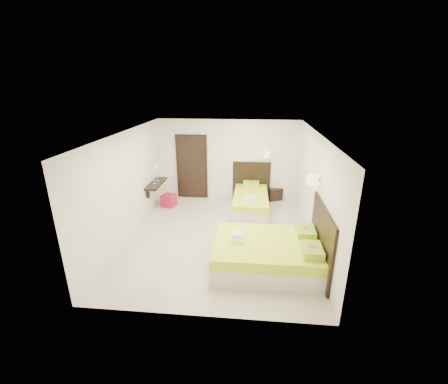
# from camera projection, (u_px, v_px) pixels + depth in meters

# --- Properties ---
(floor) EXTENTS (5.50, 5.50, 0.00)m
(floor) POSITION_uv_depth(u_px,v_px,m) (219.00, 237.00, 7.57)
(floor) COLOR beige
(floor) RESTS_ON ground
(bed_single) EXTENTS (1.22, 2.03, 1.68)m
(bed_single) POSITION_uv_depth(u_px,v_px,m) (251.00, 200.00, 9.09)
(bed_single) COLOR beige
(bed_single) RESTS_ON ground
(bed_double) EXTENTS (2.22, 1.89, 1.83)m
(bed_double) POSITION_uv_depth(u_px,v_px,m) (271.00, 252.00, 6.26)
(bed_double) COLOR beige
(bed_double) RESTS_ON ground
(nightstand) EXTENTS (0.58, 0.55, 0.40)m
(nightstand) POSITION_uv_depth(u_px,v_px,m) (274.00, 193.00, 9.95)
(nightstand) COLOR black
(nightstand) RESTS_ON ground
(ottoman) EXTENTS (0.47, 0.47, 0.38)m
(ottoman) POSITION_uv_depth(u_px,v_px,m) (169.00, 200.00, 9.38)
(ottoman) COLOR maroon
(ottoman) RESTS_ON ground
(door) EXTENTS (1.02, 0.15, 2.14)m
(door) POSITION_uv_depth(u_px,v_px,m) (192.00, 167.00, 9.84)
(door) COLOR black
(door) RESTS_ON ground
(console_shelf) EXTENTS (0.35, 1.20, 0.78)m
(console_shelf) POSITION_uv_depth(u_px,v_px,m) (156.00, 184.00, 8.98)
(console_shelf) COLOR black
(console_shelf) RESTS_ON ground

